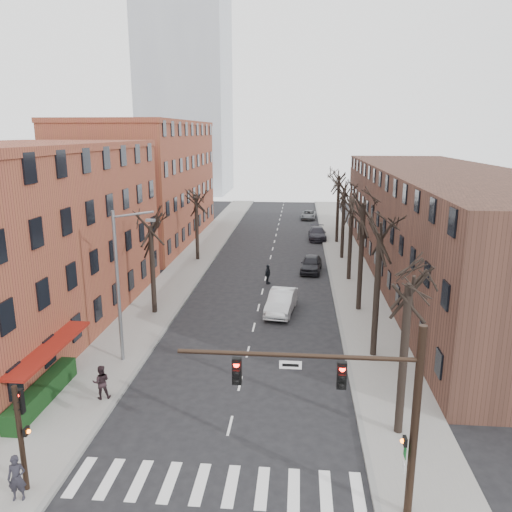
% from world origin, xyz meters
% --- Properties ---
extents(ground, '(160.00, 160.00, 0.00)m').
position_xyz_m(ground, '(0.00, 0.00, 0.00)').
color(ground, black).
rests_on(ground, ground).
extents(sidewalk_left, '(4.00, 90.00, 0.15)m').
position_xyz_m(sidewalk_left, '(-8.00, 35.00, 0.07)').
color(sidewalk_left, gray).
rests_on(sidewalk_left, ground).
extents(sidewalk_right, '(4.00, 90.00, 0.15)m').
position_xyz_m(sidewalk_right, '(8.00, 35.00, 0.07)').
color(sidewalk_right, gray).
rests_on(sidewalk_right, ground).
extents(building_left_near, '(12.00, 26.00, 12.00)m').
position_xyz_m(building_left_near, '(-16.00, 15.00, 6.00)').
color(building_left_near, brown).
rests_on(building_left_near, ground).
extents(building_left_far, '(12.00, 28.00, 14.00)m').
position_xyz_m(building_left_far, '(-16.00, 44.00, 7.00)').
color(building_left_far, brown).
rests_on(building_left_far, ground).
extents(building_right, '(12.00, 50.00, 10.00)m').
position_xyz_m(building_right, '(16.00, 30.00, 5.00)').
color(building_right, '#4A2C22').
rests_on(building_right, ground).
extents(office_tower, '(18.00, 18.00, 60.00)m').
position_xyz_m(office_tower, '(-22.00, 95.00, 30.00)').
color(office_tower, '#B2B7BF').
rests_on(office_tower, ground).
extents(awning_left, '(1.20, 7.00, 0.15)m').
position_xyz_m(awning_left, '(-9.40, 6.00, 0.00)').
color(awning_left, maroon).
rests_on(awning_left, ground).
extents(hedge, '(0.80, 6.00, 1.00)m').
position_xyz_m(hedge, '(-9.50, 5.00, 0.65)').
color(hedge, '#133614').
rests_on(hedge, sidewalk_left).
extents(tree_right_a, '(5.20, 5.20, 10.00)m').
position_xyz_m(tree_right_a, '(7.60, 4.00, 0.00)').
color(tree_right_a, black).
rests_on(tree_right_a, ground).
extents(tree_right_b, '(5.20, 5.20, 10.80)m').
position_xyz_m(tree_right_b, '(7.60, 12.00, 0.00)').
color(tree_right_b, black).
rests_on(tree_right_b, ground).
extents(tree_right_c, '(5.20, 5.20, 11.60)m').
position_xyz_m(tree_right_c, '(7.60, 20.00, 0.00)').
color(tree_right_c, black).
rests_on(tree_right_c, ground).
extents(tree_right_d, '(5.20, 5.20, 10.00)m').
position_xyz_m(tree_right_d, '(7.60, 28.00, 0.00)').
color(tree_right_d, black).
rests_on(tree_right_d, ground).
extents(tree_right_e, '(5.20, 5.20, 10.80)m').
position_xyz_m(tree_right_e, '(7.60, 36.00, 0.00)').
color(tree_right_e, black).
rests_on(tree_right_e, ground).
extents(tree_right_f, '(5.20, 5.20, 11.60)m').
position_xyz_m(tree_right_f, '(7.60, 44.00, 0.00)').
color(tree_right_f, black).
rests_on(tree_right_f, ground).
extents(tree_left_a, '(5.20, 5.20, 9.50)m').
position_xyz_m(tree_left_a, '(-7.60, 18.00, 0.00)').
color(tree_left_a, black).
rests_on(tree_left_a, ground).
extents(tree_left_b, '(5.20, 5.20, 9.50)m').
position_xyz_m(tree_left_b, '(-7.60, 34.00, 0.00)').
color(tree_left_b, black).
rests_on(tree_left_b, ground).
extents(signal_mast_arm, '(8.14, 0.30, 7.20)m').
position_xyz_m(signal_mast_arm, '(5.45, -1.00, 4.40)').
color(signal_mast_arm, black).
rests_on(signal_mast_arm, ground).
extents(signal_pole_left, '(0.47, 0.44, 4.40)m').
position_xyz_m(signal_pole_left, '(-6.99, -0.95, 2.61)').
color(signal_pole_left, black).
rests_on(signal_pole_left, ground).
extents(streetlight, '(2.45, 0.22, 9.03)m').
position_xyz_m(streetlight, '(-7.03, 10.00, 5.01)').
color(streetlight, slate).
rests_on(streetlight, ground).
extents(silver_sedan, '(2.44, 5.32, 1.69)m').
position_xyz_m(silver_sedan, '(1.80, 19.12, 0.85)').
color(silver_sedan, silver).
rests_on(silver_sedan, ground).
extents(parked_car_near, '(2.35, 4.84, 1.59)m').
position_xyz_m(parked_car_near, '(4.24, 30.64, 0.80)').
color(parked_car_near, black).
rests_on(parked_car_near, ground).
extents(parked_car_mid, '(2.21, 5.32, 1.54)m').
position_xyz_m(parked_car_mid, '(5.30, 45.72, 0.77)').
color(parked_car_mid, black).
rests_on(parked_car_mid, ground).
extents(parked_car_far, '(2.53, 4.86, 1.31)m').
position_xyz_m(parked_car_far, '(4.42, 60.83, 0.65)').
color(parked_car_far, slate).
rests_on(parked_car_far, ground).
extents(pedestrian_a, '(0.72, 0.56, 1.77)m').
position_xyz_m(pedestrian_a, '(-6.99, -1.54, 1.03)').
color(pedestrian_a, black).
rests_on(pedestrian_a, sidewalk_left).
extents(pedestrian_b, '(1.02, 0.91, 1.76)m').
position_xyz_m(pedestrian_b, '(-6.72, 5.64, 1.03)').
color(pedestrian_b, black).
rests_on(pedestrian_b, sidewalk_left).
extents(pedestrian_crossing, '(0.76, 1.11, 1.76)m').
position_xyz_m(pedestrian_crossing, '(0.31, 26.30, 0.88)').
color(pedestrian_crossing, black).
rests_on(pedestrian_crossing, ground).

